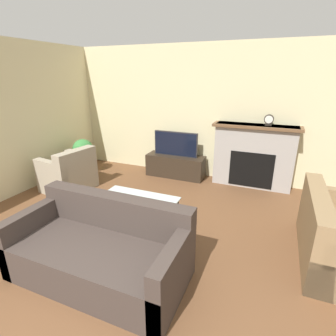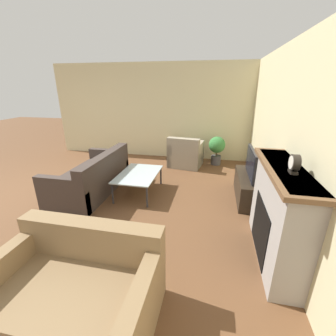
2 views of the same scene
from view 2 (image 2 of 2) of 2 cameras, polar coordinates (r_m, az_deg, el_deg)
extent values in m
plane|color=brown|center=(5.35, -29.45, -5.43)|extent=(20.00, 20.00, 0.00)
cube|color=beige|center=(3.77, 27.61, 6.76)|extent=(9.00, 0.06, 2.70)
cube|color=beige|center=(6.73, 1.45, 14.01)|extent=(0.06, 7.42, 2.70)
cube|color=#9E9993|center=(3.09, 26.13, -10.45)|extent=(1.47, 0.34, 1.22)
cube|color=black|center=(3.16, 22.29, -13.95)|extent=(0.81, 0.01, 0.69)
cube|color=brown|center=(2.85, 27.35, -0.14)|extent=(1.59, 0.40, 0.05)
cube|color=#2D2319|center=(4.61, 19.67, -4.64)|extent=(1.25, 0.42, 0.47)
cube|color=#232328|center=(4.43, 20.41, 1.16)|extent=(0.95, 0.05, 0.52)
cube|color=black|center=(4.43, 20.07, 1.18)|extent=(0.91, 0.01, 0.48)
cube|color=#3D332D|center=(4.92, -19.03, -3.28)|extent=(1.90, 0.93, 0.42)
cube|color=#3D332D|center=(4.60, -15.68, 0.96)|extent=(1.90, 0.20, 0.40)
cube|color=#3D332D|center=(5.59, -14.71, 1.32)|extent=(0.14, 0.93, 0.66)
cube|color=#3D332D|center=(4.22, -25.16, -6.35)|extent=(0.14, 0.93, 0.66)
cube|color=#8C704C|center=(2.55, -22.42, -28.88)|extent=(0.95, 1.49, 0.42)
cube|color=#8C704C|center=(2.50, -18.85, -16.72)|extent=(0.20, 1.49, 0.40)
cube|color=#8C704C|center=(2.84, -35.07, -22.15)|extent=(0.95, 0.14, 0.66)
cube|color=#8C704C|center=(2.23, -5.78, -31.53)|extent=(0.95, 0.14, 0.66)
cube|color=#9E937F|center=(6.17, 4.52, 2.52)|extent=(0.87, 0.93, 0.42)
cube|color=#9E937F|center=(5.79, 3.89, 5.59)|extent=(0.31, 0.86, 0.40)
cube|color=#9E937F|center=(6.05, 7.73, 3.25)|extent=(0.77, 0.24, 0.66)
cube|color=#9E937F|center=(6.23, 1.45, 3.91)|extent=(0.77, 0.24, 0.66)
cylinder|color=#333338|center=(5.17, -9.00, -1.30)|extent=(0.04, 0.04, 0.41)
cylinder|color=#333338|center=(4.29, -13.92, -6.35)|extent=(0.04, 0.04, 0.41)
cylinder|color=#333338|center=(4.98, -1.83, -1.89)|extent=(0.04, 0.04, 0.41)
cylinder|color=#333338|center=(4.06, -5.35, -7.38)|extent=(0.04, 0.04, 0.41)
cube|color=silver|center=(4.53, -7.53, -1.52)|extent=(1.13, 0.74, 0.02)
cylinder|color=#47474C|center=(6.41, 12.04, 2.02)|extent=(0.27, 0.27, 0.25)
cylinder|color=#4C3823|center=(6.36, 12.17, 3.65)|extent=(0.03, 0.03, 0.13)
sphere|color=#387F3D|center=(6.29, 12.33, 5.79)|extent=(0.45, 0.45, 0.45)
cube|color=#28231E|center=(2.66, 29.13, -0.84)|extent=(0.12, 0.07, 0.03)
cylinder|color=#28231E|center=(2.63, 29.50, 1.20)|extent=(0.17, 0.07, 0.17)
cylinder|color=white|center=(2.62, 28.73, 1.26)|extent=(0.14, 0.00, 0.14)
camera|label=1|loc=(4.86, -52.56, 13.04)|focal=28.00mm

